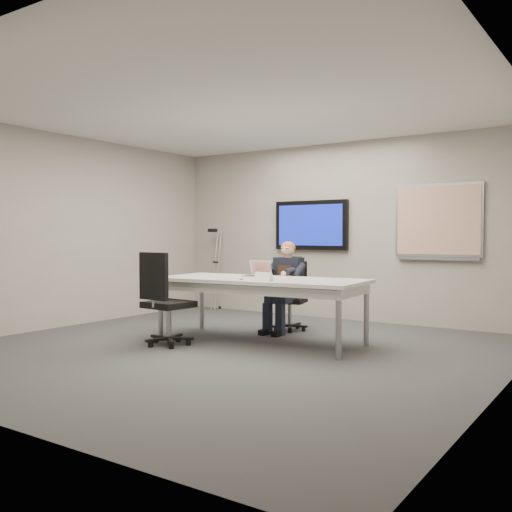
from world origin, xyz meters
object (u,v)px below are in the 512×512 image
Objects in this scene: conference_table at (261,286)px; seated_person at (283,296)px; office_chair_near at (166,317)px; laptop at (258,272)px; office_chair_far at (290,309)px.

seated_person reaches higher than conference_table.
office_chair_near is at bearing -117.13° from seated_person.
conference_table is 8.33× the size of laptop.
office_chair_far is (-0.16, 1.01, -0.41)m from conference_table.
office_chair_near reaches higher than conference_table.
office_chair_near is (-0.66, -1.83, 0.05)m from office_chair_far.
conference_table is 2.77× the size of office_chair_far.
office_chair_far is at bearing 94.98° from conference_table.
office_chair_near is at bearing -124.18° from office_chair_far.
laptop is (-0.21, 0.25, 0.14)m from conference_table.
seated_person is at bearing 96.93° from conference_table.
office_chair_near is (-0.83, -0.82, -0.36)m from conference_table.
office_chair_far is at bearing 77.29° from laptop.
seated_person is (0.01, -0.23, 0.20)m from office_chair_far.
laptop is (-0.04, -0.76, 0.55)m from office_chair_far.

